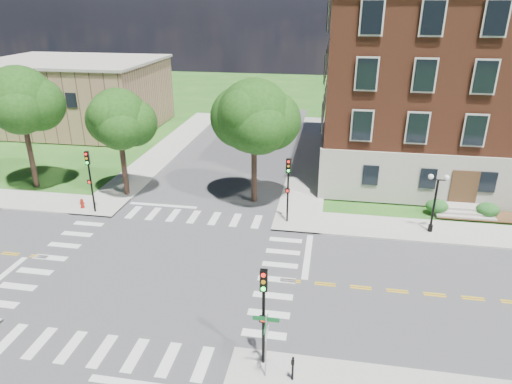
% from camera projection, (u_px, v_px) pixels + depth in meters
% --- Properties ---
extents(ground, '(160.00, 160.00, 0.00)m').
position_uv_depth(ground, '(159.00, 268.00, 27.65)').
color(ground, '#205317').
rests_on(ground, ground).
extents(road_ew, '(90.00, 12.00, 0.01)m').
position_uv_depth(road_ew, '(159.00, 268.00, 27.65)').
color(road_ew, '#3D3D3F').
rests_on(road_ew, ground).
extents(road_ns, '(12.00, 90.00, 0.01)m').
position_uv_depth(road_ns, '(159.00, 268.00, 27.65)').
color(road_ns, '#3D3D3F').
rests_on(road_ns, ground).
extents(sidewalk_ne, '(34.00, 34.00, 0.12)m').
position_uv_depth(sidewalk_ne, '(394.00, 189.00, 39.19)').
color(sidewalk_ne, '#9E9B93').
rests_on(sidewalk_ne, ground).
extents(sidewalk_nw, '(34.00, 34.00, 0.12)m').
position_uv_depth(sidewalk_nw, '(65.00, 168.00, 43.99)').
color(sidewalk_nw, '#9E9B93').
rests_on(sidewalk_nw, ground).
extents(crosswalk_east, '(2.20, 10.20, 0.02)m').
position_uv_depth(crosswalk_east, '(277.00, 280.00, 26.52)').
color(crosswalk_east, silver).
rests_on(crosswalk_east, ground).
extents(stop_bar_east, '(0.40, 5.50, 0.00)m').
position_uv_depth(stop_bar_east, '(308.00, 256.00, 29.00)').
color(stop_bar_east, silver).
rests_on(stop_bar_east, ground).
extents(main_building, '(30.60, 22.40, 16.50)m').
position_uv_depth(main_building, '(497.00, 81.00, 40.65)').
color(main_building, '#AAA596').
rests_on(main_building, ground).
extents(secondary_building, '(20.40, 15.40, 8.30)m').
position_uv_depth(secondary_building, '(75.00, 94.00, 56.67)').
color(secondary_building, '#936D51').
rests_on(secondary_building, ground).
extents(tree_b, '(5.46, 5.46, 10.23)m').
position_uv_depth(tree_b, '(20.00, 100.00, 36.68)').
color(tree_b, '#302118').
rests_on(tree_b, ground).
extents(tree_c, '(4.69, 4.69, 8.73)m').
position_uv_depth(tree_c, '(118.00, 119.00, 35.57)').
color(tree_c, '#302118').
rests_on(tree_c, ground).
extents(tree_d, '(5.63, 5.63, 9.71)m').
position_uv_depth(tree_d, '(254.00, 116.00, 34.10)').
color(tree_d, '#302118').
rests_on(tree_d, ground).
extents(traffic_signal_se, '(0.33, 0.36, 4.80)m').
position_uv_depth(traffic_signal_se, '(264.00, 305.00, 19.12)').
color(traffic_signal_se, black).
rests_on(traffic_signal_se, ground).
extents(traffic_signal_ne, '(0.37, 0.43, 4.80)m').
position_uv_depth(traffic_signal_ne, '(288.00, 182.00, 32.09)').
color(traffic_signal_ne, black).
rests_on(traffic_signal_ne, ground).
extents(traffic_signal_nw, '(0.36, 0.42, 4.80)m').
position_uv_depth(traffic_signal_nw, '(90.00, 174.00, 33.64)').
color(traffic_signal_nw, black).
rests_on(traffic_signal_nw, ground).
extents(twin_lamp_west, '(1.36, 0.36, 4.23)m').
position_uv_depth(twin_lamp_west, '(435.00, 200.00, 30.91)').
color(twin_lamp_west, black).
rests_on(twin_lamp_west, ground).
extents(street_sign_pole, '(1.10, 1.10, 3.10)m').
position_uv_depth(street_sign_pole, '(266.00, 335.00, 18.73)').
color(street_sign_pole, gray).
rests_on(street_sign_pole, ground).
extents(push_button_post, '(0.14, 0.21, 1.20)m').
position_uv_depth(push_button_post, '(293.00, 368.00, 19.10)').
color(push_button_post, black).
rests_on(push_button_post, ground).
extents(fire_hydrant, '(0.35, 0.35, 0.75)m').
position_uv_depth(fire_hydrant, '(82.00, 204.00, 35.33)').
color(fire_hydrant, maroon).
rests_on(fire_hydrant, ground).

